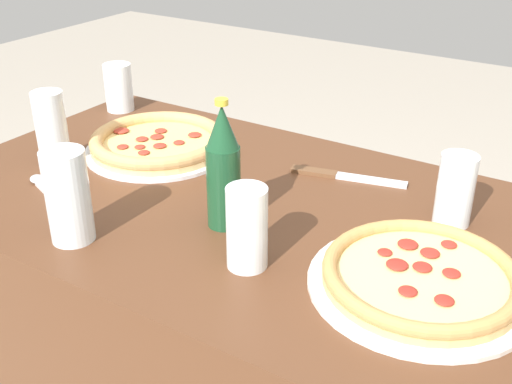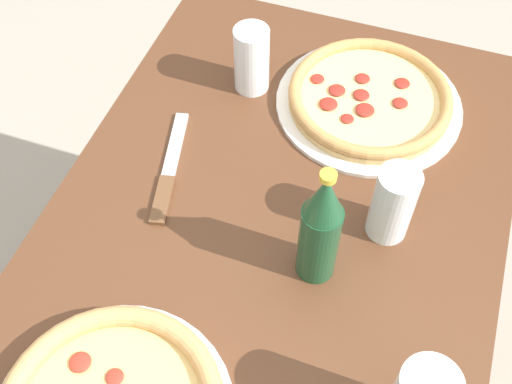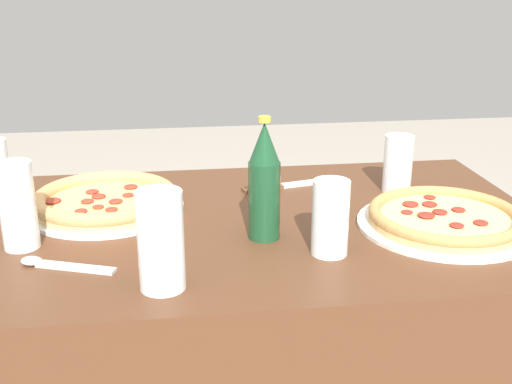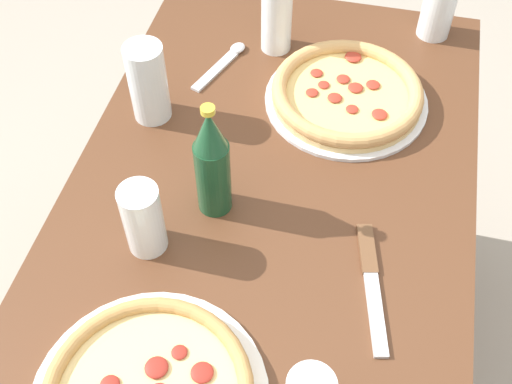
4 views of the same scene
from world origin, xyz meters
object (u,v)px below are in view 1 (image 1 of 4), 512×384
object	(u,v)px
glass_cola	(119,88)
glass_orange_juice	(455,192)
pizza_pepperoni	(158,143)
glass_mango_juice	(247,231)
glass_water	(52,132)
knife	(342,176)
beer_bottle	(223,168)
glass_red_wine	(68,200)
spoon	(46,188)
pizza_margherita	(421,277)

from	to	relation	value
glass_cola	glass_orange_juice	size ratio (longest dim) A/B	0.93
pizza_pepperoni	glass_orange_juice	world-z (taller)	glass_orange_juice
pizza_pepperoni	glass_mango_juice	size ratio (longest dim) A/B	2.37
glass_water	knife	world-z (taller)	glass_water
glass_orange_juice	glass_water	bearing A→B (deg)	-165.20
beer_bottle	knife	distance (m)	0.31
glass_orange_juice	knife	xyz separation A→B (m)	(-0.24, 0.06, -0.06)
glass_red_wine	glass_orange_juice	xyz separation A→B (m)	(0.52, 0.39, -0.01)
glass_cola	glass_red_wine	bearing A→B (deg)	-53.96
glass_orange_juice	spoon	size ratio (longest dim) A/B	0.77
pizza_margherita	glass_cola	bearing A→B (deg)	159.80
pizza_pepperoni	beer_bottle	xyz separation A→B (m)	(0.30, -0.18, 0.09)
glass_red_wine	knife	bearing A→B (deg)	58.45
beer_bottle	spoon	world-z (taller)	beer_bottle
glass_orange_juice	spoon	distance (m)	0.76
beer_bottle	spoon	xyz separation A→B (m)	(-0.36, -0.08, -0.10)
glass_red_wine	knife	distance (m)	0.54
pizza_margherita	glass_mango_juice	bearing A→B (deg)	-160.71
glass_cola	glass_red_wine	distance (m)	0.63
glass_orange_juice	glass_red_wine	bearing A→B (deg)	-142.81
knife	glass_orange_juice	bearing A→B (deg)	-14.52
glass_red_wine	glass_cola	bearing A→B (deg)	126.04
glass_cola	glass_orange_juice	world-z (taller)	glass_orange_juice
pizza_margherita	spoon	bearing A→B (deg)	-173.70
knife	beer_bottle	bearing A→B (deg)	-108.43
glass_red_wine	beer_bottle	world-z (taller)	beer_bottle
pizza_pepperoni	glass_red_wine	bearing A→B (deg)	-71.91
glass_red_wine	knife	xyz separation A→B (m)	(0.28, 0.45, -0.07)
glass_red_wine	beer_bottle	xyz separation A→B (m)	(0.19, 0.17, 0.04)
glass_mango_juice	glass_red_wine	distance (m)	0.30
beer_bottle	knife	size ratio (longest dim) A/B	0.98
pizza_margherita	knife	xyz separation A→B (m)	(-0.26, 0.28, -0.01)
glass_cola	knife	distance (m)	0.65
glass_water	glass_mango_juice	size ratio (longest dim) A/B	1.18
pizza_margherita	beer_bottle	distance (m)	0.36
pizza_pepperoni	glass_water	bearing A→B (deg)	-128.34
glass_water	beer_bottle	distance (m)	0.44
pizza_pepperoni	glass_water	distance (m)	0.22
pizza_pepperoni	knife	bearing A→B (deg)	13.59
glass_mango_juice	spoon	size ratio (longest dim) A/B	0.80
spoon	beer_bottle	bearing A→B (deg)	11.99
knife	spoon	size ratio (longest dim) A/B	1.40
pizza_pepperoni	beer_bottle	world-z (taller)	beer_bottle
knife	pizza_margherita	bearing A→B (deg)	-46.95
glass_water	glass_mango_juice	distance (m)	0.55
glass_cola	spoon	bearing A→B (deg)	-64.99
glass_cola	knife	world-z (taller)	glass_cola
knife	glass_cola	bearing A→B (deg)	174.95
pizza_pepperoni	glass_red_wine	world-z (taller)	glass_red_wine
beer_bottle	spoon	distance (m)	0.39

